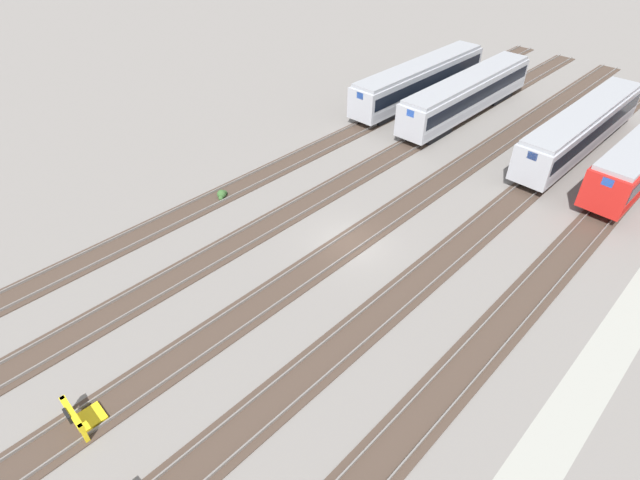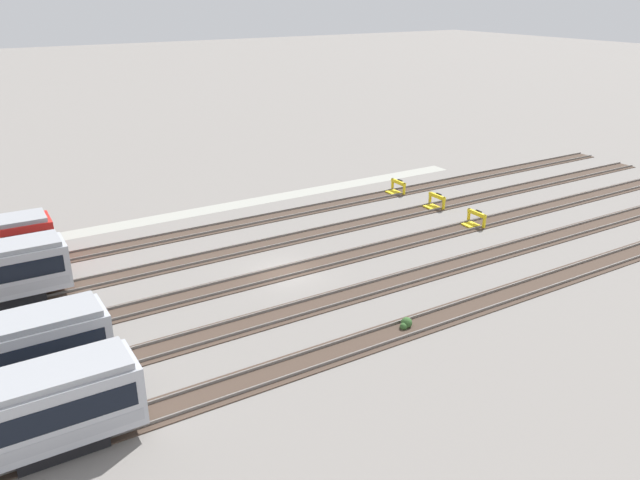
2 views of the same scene
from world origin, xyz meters
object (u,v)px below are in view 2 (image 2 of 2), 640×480
object	(u,v)px
bumper_stop_near_inner_track	(435,202)
weed_clump	(406,324)
bumper_stop_middle_track	(474,220)
bumper_stop_nearest_track	(396,188)

from	to	relation	value
bumper_stop_near_inner_track	weed_clump	xyz separation A→B (m)	(15.29, 15.16, -0.27)
bumper_stop_near_inner_track	bumper_stop_middle_track	xyz separation A→B (m)	(0.28, 5.11, 0.00)
bumper_stop_near_inner_track	weed_clump	distance (m)	21.54
bumper_stop_near_inner_track	bumper_stop_middle_track	size ratio (longest dim) A/B	1.00
weed_clump	bumper_stop_near_inner_track	bearing A→B (deg)	-135.25
bumper_stop_nearest_track	bumper_stop_middle_track	xyz separation A→B (m)	(0.02, 10.23, 0.00)
bumper_stop_nearest_track	bumper_stop_middle_track	distance (m)	10.23
bumper_stop_nearest_track	weed_clump	distance (m)	25.25
weed_clump	bumper_stop_middle_track	bearing A→B (deg)	-146.20
bumper_stop_nearest_track	weed_clump	world-z (taller)	bumper_stop_nearest_track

